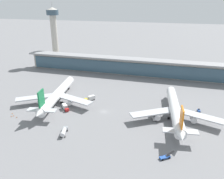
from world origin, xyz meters
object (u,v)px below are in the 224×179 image
object	(u,v)px
control_tower	(54,31)
safety_cone_bravo	(13,116)
service_truck_mid_apron_blue	(199,111)
safety_cone_alpha	(17,117)
service_truck_under_wing_white	(154,115)
service_truck_at_far_stand_blue	(165,157)
service_truck_near_nose_yellow	(90,98)
service_truck_by_tail_red	(65,107)
safety_cone_charlie	(11,116)
service_truck_on_taxiway_grey	(64,131)
safety_cone_delta	(12,113)
airliner_centre_stand	(175,110)
airliner_left_stand	(57,95)

from	to	relation	value
control_tower	safety_cone_bravo	world-z (taller)	control_tower
service_truck_mid_apron_blue	safety_cone_alpha	xyz separation A→B (m)	(-100.45, -37.03, -0.56)
service_truck_under_wing_white	service_truck_at_far_stand_blue	distance (m)	35.86
service_truck_near_nose_yellow	service_truck_under_wing_white	bearing A→B (deg)	-16.45
safety_cone_alpha	service_truck_by_tail_red	bearing A→B (deg)	38.50
safety_cone_alpha	safety_cone_bravo	xyz separation A→B (m)	(-3.11, 1.21, 0.00)
service_truck_by_tail_red	safety_cone_bravo	xyz separation A→B (m)	(-25.00, -16.20, -1.37)
service_truck_at_far_stand_blue	service_truck_under_wing_white	bearing A→B (deg)	104.57
safety_cone_alpha	safety_cone_charlie	size ratio (longest dim) A/B	1.00
service_truck_on_taxiway_grey	service_truck_at_far_stand_blue	distance (m)	50.36
service_truck_by_tail_red	service_truck_near_nose_yellow	bearing A→B (deg)	60.62
service_truck_under_wing_white	safety_cone_delta	size ratio (longest dim) A/B	10.93
safety_cone_bravo	service_truck_on_taxiway_grey	bearing A→B (deg)	-13.80
service_truck_under_wing_white	control_tower	xyz separation A→B (m)	(-114.04, 94.36, 31.92)
airliner_centre_stand	safety_cone_bravo	xyz separation A→B (m)	(-89.67, -23.54, -5.20)
airliner_centre_stand	service_truck_mid_apron_blue	size ratio (longest dim) A/B	21.89
safety_cone_charlie	service_truck_by_tail_red	bearing A→B (deg)	33.69
airliner_centre_stand	service_truck_by_tail_red	world-z (taller)	airliner_centre_stand
safety_cone_alpha	safety_cone_bravo	bearing A→B (deg)	158.67
service_truck_near_nose_yellow	safety_cone_bravo	distance (m)	48.28
service_truck_under_wing_white	safety_cone_charlie	distance (m)	82.07
airliner_centre_stand	service_truck_near_nose_yellow	distance (m)	55.95
service_truck_under_wing_white	safety_cone_charlie	xyz separation A→B (m)	(-79.17, -21.58, -1.37)
service_truck_mid_apron_blue	service_truck_on_taxiway_grey	distance (m)	80.08
safety_cone_alpha	safety_cone_delta	bearing A→B (deg)	149.38
airliner_left_stand	airliner_centre_stand	xyz separation A→B (m)	(74.40, -0.92, 0.00)
service_truck_by_tail_red	control_tower	world-z (taller)	control_tower
service_truck_mid_apron_blue	safety_cone_alpha	size ratio (longest dim) A/B	4.29
service_truck_near_nose_yellow	service_truck_under_wing_white	size ratio (longest dim) A/B	0.92
service_truck_under_wing_white	airliner_centre_stand	bearing A→B (deg)	14.64
safety_cone_alpha	safety_cone_delta	distance (m)	6.62
service_truck_on_taxiway_grey	safety_cone_alpha	world-z (taller)	service_truck_on_taxiway_grey
service_truck_at_far_stand_blue	safety_cone_delta	size ratio (longest dim) A/B	8.85
service_truck_on_taxiway_grey	service_truck_at_far_stand_blue	world-z (taller)	service_truck_on_taxiway_grey
safety_cone_alpha	safety_cone_delta	world-z (taller)	same
airliner_left_stand	safety_cone_charlie	size ratio (longest dim) A/B	93.73
airliner_centre_stand	service_truck_by_tail_red	bearing A→B (deg)	-173.52
airliner_centre_stand	safety_cone_charlie	bearing A→B (deg)	-164.83
control_tower	safety_cone_delta	size ratio (longest dim) A/B	87.71
service_truck_under_wing_white	safety_cone_alpha	distance (m)	78.40
service_truck_by_tail_red	control_tower	bearing A→B (deg)	121.55
service_truck_near_nose_yellow	safety_cone_charlie	bearing A→B (deg)	-135.84
airliner_left_stand	safety_cone_charlie	xyz separation A→B (m)	(-16.03, -25.44, -5.20)
service_truck_mid_apron_blue	safety_cone_bravo	world-z (taller)	service_truck_mid_apron_blue
safety_cone_bravo	safety_cone_charlie	size ratio (longest dim) A/B	1.00
airliner_centre_stand	safety_cone_delta	size ratio (longest dim) A/B	93.93
service_truck_near_nose_yellow	service_truck_under_wing_white	world-z (taller)	same
service_truck_near_nose_yellow	service_truck_mid_apron_blue	size ratio (longest dim) A/B	2.35
service_truck_near_nose_yellow	service_truck_by_tail_red	xyz separation A→B (m)	(-9.74, -17.30, 0.00)
safety_cone_delta	service_truck_by_tail_red	bearing A→B (deg)	26.97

